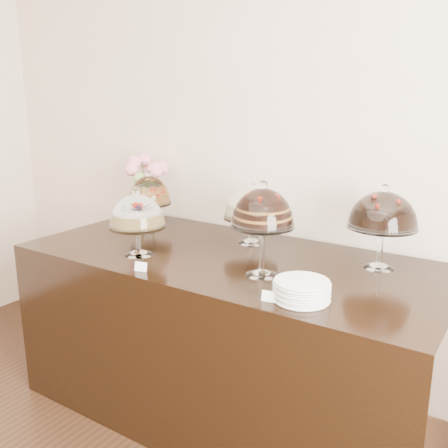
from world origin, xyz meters
The scene contains 11 objects.
wall_back centered at (0.00, 3.00, 1.50)m, with size 5.00×0.04×3.00m, color beige.
display_counter centered at (-0.16, 2.45, 0.45)m, with size 2.20×1.00×0.90m, color black.
cake_stand_sugar_sponge centered at (-0.57, 2.21, 1.12)m, with size 0.29×0.29×0.35m.
cake_stand_choco_layer centered at (0.12, 2.29, 1.20)m, with size 0.29×0.29×0.44m.
cake_stand_cheesecake centered at (-0.18, 2.71, 1.11)m, with size 0.32×0.32×0.35m.
cake_stand_dark_choco centered at (0.54, 2.69, 1.17)m, with size 0.33×0.33×0.41m.
cake_stand_fruit_tart centered at (-0.91, 2.69, 1.11)m, with size 0.27×0.27×0.36m.
flower_vase centered at (-1.06, 2.81, 1.16)m, with size 0.27×0.29×0.43m.
plate_stack centered at (0.39, 2.12, 0.94)m, with size 0.23×0.23×0.08m.
price_card_left centered at (-0.38, 2.02, 0.92)m, with size 0.06×0.01×0.04m, color white.
price_card_right centered at (0.29, 2.04, 0.92)m, with size 0.06×0.01×0.04m, color white.
Camera 1 is at (1.16, 0.38, 1.70)m, focal length 40.00 mm.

